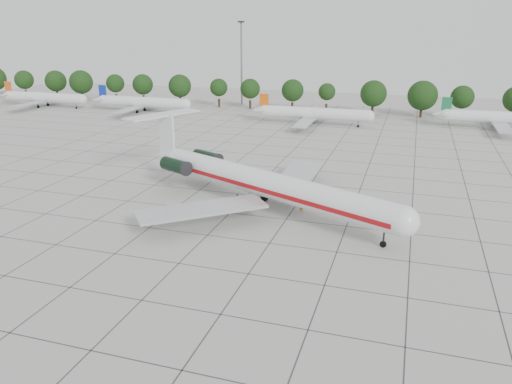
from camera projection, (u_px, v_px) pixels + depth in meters
The scene contains 10 objects.
ground at pixel (230, 213), 68.76m from camera, with size 260.00×260.00×0.00m, color #B3B2AB.
apron_joints at pixel (261, 182), 82.31m from camera, with size 170.00×170.00×0.02m, color #383838.
main_airliner at pixel (255, 181), 69.89m from camera, with size 44.83×33.57×11.02m.
ground_crew at pixel (301, 206), 68.77m from camera, with size 0.63×0.41×1.73m, color #BE950B.
bg_airliner_a at pixel (44, 98), 154.50m from camera, with size 28.24×27.20×7.40m.
bg_airliner_b at pixel (143, 102), 145.41m from camera, with size 28.24×27.20×7.40m.
bg_airliner_c at pixel (314, 114), 127.23m from camera, with size 28.24×27.20×7.40m.
bg_airliner_d at pixel (503, 118), 121.34m from camera, with size 28.24×27.20×7.40m.
tree_line at pixel (293, 90), 146.93m from camera, with size 249.86×8.44×10.22m.
floodlight_mast at pixel (241, 59), 155.79m from camera, with size 1.60×1.60×25.45m.
Camera 1 is at (22.74, -60.13, 24.84)m, focal length 35.00 mm.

